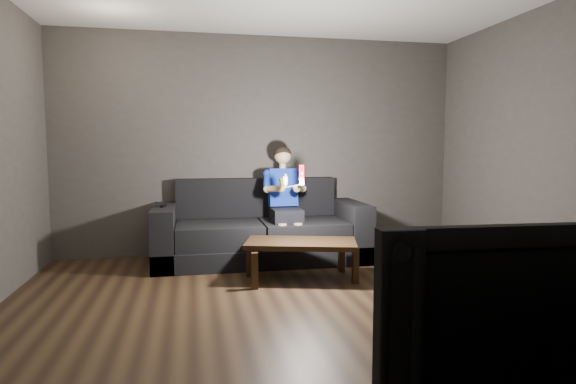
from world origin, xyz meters
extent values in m
plane|color=black|center=(0.00, 0.00, 0.00)|extent=(5.00, 5.00, 0.00)
cube|color=#3D3936|center=(0.00, 2.50, 1.35)|extent=(5.00, 0.04, 2.70)
cube|color=#3D3936|center=(0.00, -2.50, 1.35)|extent=(5.00, 0.04, 2.70)
cube|color=black|center=(-0.08, 2.03, 0.11)|extent=(2.45, 1.06, 0.21)
cube|color=black|center=(-0.57, 1.92, 0.34)|extent=(0.96, 0.75, 0.26)
cube|color=black|center=(0.41, 1.92, 0.34)|extent=(0.96, 0.75, 0.26)
cube|color=black|center=(-0.08, 2.44, 0.71)|extent=(1.96, 0.25, 0.48)
cube|color=black|center=(-1.18, 2.03, 0.33)|extent=(0.25, 1.06, 0.67)
cube|color=black|center=(1.02, 2.03, 0.33)|extent=(0.25, 1.06, 0.67)
cube|color=black|center=(0.20, 1.90, 0.55)|extent=(0.33, 0.42, 0.16)
cube|color=#0A1290|center=(0.20, 2.12, 0.85)|extent=(0.33, 0.24, 0.47)
cube|color=#F3FF00|center=(0.20, 2.03, 0.91)|extent=(0.10, 0.10, 0.11)
cube|color=red|center=(0.20, 2.02, 0.91)|extent=(0.07, 0.07, 0.07)
cylinder|color=tan|center=(0.20, 2.12, 1.10)|extent=(0.08, 0.08, 0.07)
sphere|color=tan|center=(0.20, 2.12, 1.23)|extent=(0.20, 0.20, 0.20)
ellipsoid|color=black|center=(0.20, 2.13, 1.25)|extent=(0.21, 0.21, 0.18)
cylinder|color=#0A1290|center=(-0.01, 2.05, 0.93)|extent=(0.09, 0.25, 0.21)
cylinder|color=#0A1290|center=(0.41, 2.05, 0.93)|extent=(0.09, 0.25, 0.21)
cylinder|color=tan|center=(0.05, 1.87, 0.88)|extent=(0.16, 0.26, 0.12)
cylinder|color=tan|center=(0.35, 1.87, 0.88)|extent=(0.16, 0.26, 0.12)
sphere|color=tan|center=(0.12, 1.76, 0.87)|extent=(0.09, 0.09, 0.09)
sphere|color=tan|center=(0.29, 1.76, 0.87)|extent=(0.09, 0.09, 0.09)
cylinder|color=tan|center=(0.11, 1.68, 0.30)|extent=(0.10, 0.10, 0.38)
cylinder|color=tan|center=(0.29, 1.68, 0.30)|extent=(0.10, 0.10, 0.38)
cube|color=red|center=(0.29, 1.53, 1.03)|extent=(0.06, 0.09, 0.22)
cube|color=#7A1700|center=(0.29, 1.50, 1.09)|extent=(0.04, 0.02, 0.03)
cylinder|color=white|center=(0.29, 1.50, 1.02)|extent=(0.02, 0.01, 0.02)
ellipsoid|color=white|center=(0.12, 1.53, 0.98)|extent=(0.06, 0.09, 0.15)
cylinder|color=black|center=(0.12, 1.50, 1.03)|extent=(0.03, 0.01, 0.03)
cube|color=black|center=(-1.18, 1.98, 0.68)|extent=(0.06, 0.15, 0.03)
cube|color=black|center=(-1.18, 2.02, 0.70)|extent=(0.02, 0.02, 0.00)
cube|color=black|center=(0.20, 1.12, 0.37)|extent=(1.20, 0.82, 0.05)
cube|color=black|center=(-0.30, 0.90, 0.17)|extent=(0.06, 0.06, 0.35)
cube|color=black|center=(0.69, 0.90, 0.17)|extent=(0.06, 0.06, 0.35)
cube|color=black|center=(-0.30, 1.35, 0.17)|extent=(0.06, 0.06, 0.35)
cube|color=black|center=(0.69, 1.35, 0.17)|extent=(0.06, 0.06, 0.35)
imported|color=black|center=(0.15, -2.27, 0.82)|extent=(1.09, 0.19, 0.62)
camera|label=1|loc=(-0.86, -3.50, 1.34)|focal=30.00mm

